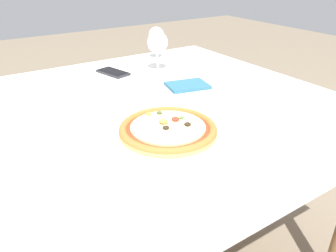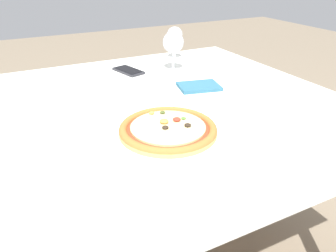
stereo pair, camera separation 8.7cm
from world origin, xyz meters
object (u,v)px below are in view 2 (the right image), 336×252
(dining_table, at_px, (144,127))
(wine_glass_far_left, at_px, (175,36))
(wine_glass_far_right, at_px, (173,43))
(cell_phone, at_px, (128,71))
(pizza_plate, at_px, (168,130))

(dining_table, distance_m, wine_glass_far_left, 0.61)
(dining_table, xyz_separation_m, wine_glass_far_right, (0.26, 0.30, 0.19))
(dining_table, relative_size, wine_glass_far_left, 8.84)
(wine_glass_far_right, height_order, cell_phone, wine_glass_far_right)
(wine_glass_far_left, bearing_deg, cell_phone, -162.23)
(pizza_plate, bearing_deg, dining_table, 85.48)
(wine_glass_far_left, height_order, wine_glass_far_right, wine_glass_far_right)
(dining_table, xyz_separation_m, cell_phone, (0.09, 0.37, 0.08))
(dining_table, xyz_separation_m, pizza_plate, (-0.02, -0.21, 0.09))
(wine_glass_far_right, bearing_deg, wine_glass_far_left, 60.34)
(dining_table, height_order, cell_phone, cell_phone)
(dining_table, distance_m, pizza_plate, 0.23)
(wine_glass_far_right, bearing_deg, pizza_plate, -118.82)
(wine_glass_far_left, bearing_deg, pizza_plate, -119.03)
(wine_glass_far_right, xyz_separation_m, cell_phone, (-0.17, 0.08, -0.11))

